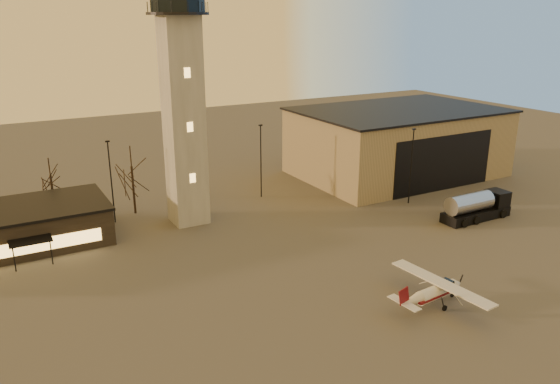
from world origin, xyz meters
name	(u,v)px	position (x,y,z in m)	size (l,w,h in m)	color
ground	(326,343)	(0.00, 0.00, 0.00)	(220.00, 220.00, 0.00)	#44423F
control_tower	(182,86)	(0.00, 30.00, 16.33)	(6.80, 6.80, 32.60)	gray
hangar	(397,142)	(36.00, 33.98, 5.15)	(30.60, 20.60, 10.30)	#9D8966
light_poles	(188,176)	(0.50, 31.00, 5.41)	(58.50, 12.25, 10.14)	black
tree_row	(53,171)	(-13.70, 39.16, 5.94)	(37.20, 9.20, 8.80)	black
cessna_front	(438,294)	(11.82, 0.34, 0.98)	(8.29, 10.46, 2.88)	silver
fuel_truck	(476,208)	(31.09, 13.41, 1.38)	(9.42, 3.12, 3.49)	black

